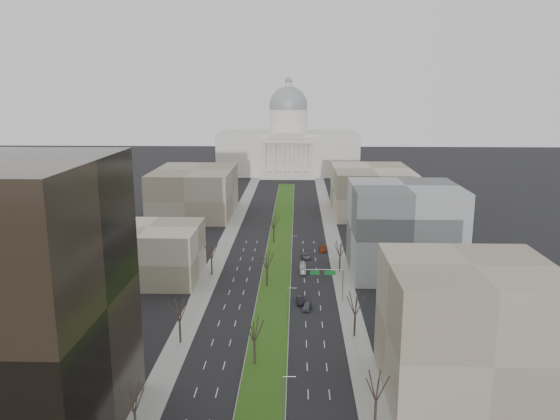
% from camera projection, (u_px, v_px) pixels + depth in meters
% --- Properties ---
extents(ground, '(600.00, 600.00, 0.00)m').
position_uv_depth(ground, '(280.00, 243.00, 176.62)').
color(ground, black).
rests_on(ground, ground).
extents(median, '(8.00, 222.03, 0.20)m').
position_uv_depth(median, '(280.00, 243.00, 175.61)').
color(median, '#999993').
rests_on(median, ground).
extents(sidewalk_left, '(5.00, 330.00, 0.15)m').
position_uv_depth(sidewalk_left, '(215.00, 266.00, 152.77)').
color(sidewalk_left, gray).
rests_on(sidewalk_left, ground).
extents(sidewalk_right, '(5.00, 330.00, 0.15)m').
position_uv_depth(sidewalk_right, '(340.00, 268.00, 151.67)').
color(sidewalk_right, gray).
rests_on(sidewalk_right, ground).
extents(capitol, '(80.00, 46.00, 55.00)m').
position_uv_depth(capitol, '(288.00, 145.00, 318.97)').
color(capitol, beige).
rests_on(capitol, ground).
extents(building_beige_left, '(26.00, 22.00, 14.00)m').
position_uv_depth(building_beige_left, '(149.00, 253.00, 142.00)').
color(building_beige_left, gray).
rests_on(building_beige_left, ground).
extents(building_tan_right, '(26.00, 24.00, 22.00)m').
position_uv_depth(building_tan_right, '(468.00, 330.00, 87.35)').
color(building_tan_right, gray).
rests_on(building_tan_right, ground).
extents(building_grey_right, '(28.00, 26.00, 24.00)m').
position_uv_depth(building_grey_right, '(404.00, 229.00, 145.62)').
color(building_grey_right, '#5E6063').
rests_on(building_grey_right, ground).
extents(building_far_left, '(30.00, 40.00, 18.00)m').
position_uv_depth(building_far_left, '(195.00, 192.00, 214.78)').
color(building_far_left, gray).
rests_on(building_far_left, ground).
extents(building_far_right, '(30.00, 40.00, 18.00)m').
position_uv_depth(building_far_right, '(371.00, 191.00, 217.45)').
color(building_far_right, gray).
rests_on(building_far_right, ground).
extents(tree_left_near, '(5.10, 5.10, 9.18)m').
position_uv_depth(tree_left_near, '(134.00, 398.00, 76.23)').
color(tree_left_near, black).
rests_on(tree_left_near, ground).
extents(tree_left_mid, '(5.40, 5.40, 9.72)m').
position_uv_depth(tree_left_mid, '(179.00, 310.00, 105.41)').
color(tree_left_mid, black).
rests_on(tree_left_mid, ground).
extents(tree_left_far, '(5.28, 5.28, 9.50)m').
position_uv_depth(tree_left_far, '(211.00, 251.00, 144.46)').
color(tree_left_far, black).
rests_on(tree_left_far, ground).
extents(tree_right_near, '(5.16, 5.16, 9.29)m').
position_uv_depth(tree_right_near, '(377.00, 386.00, 79.04)').
color(tree_right_near, black).
rests_on(tree_right_near, ground).
extents(tree_right_mid, '(5.52, 5.52, 9.94)m').
position_uv_depth(tree_right_mid, '(355.00, 303.00, 108.20)').
color(tree_right_mid, black).
rests_on(tree_right_mid, ground).
extents(tree_right_far, '(5.04, 5.04, 9.07)m').
position_uv_depth(tree_right_far, '(340.00, 249.00, 147.35)').
color(tree_right_far, black).
rests_on(tree_right_far, ground).
extents(tree_median_a, '(5.40, 5.40, 9.72)m').
position_uv_depth(tree_median_a, '(254.00, 329.00, 97.13)').
color(tree_median_a, black).
rests_on(tree_median_a, ground).
extents(tree_median_b, '(5.40, 5.40, 9.72)m').
position_uv_depth(tree_median_b, '(267.00, 260.00, 136.14)').
color(tree_median_b, black).
rests_on(tree_median_b, ground).
extents(tree_median_c, '(5.40, 5.40, 9.72)m').
position_uv_depth(tree_median_c, '(274.00, 222.00, 175.16)').
color(tree_median_c, black).
rests_on(tree_median_c, ground).
extents(streetlamp_median_a, '(1.90, 0.20, 9.16)m').
position_uv_depth(streetlamp_median_a, '(284.00, 404.00, 77.92)').
color(streetlamp_median_a, gray).
rests_on(streetlamp_median_a, ground).
extents(streetlamp_median_b, '(1.90, 0.20, 9.16)m').
position_uv_depth(streetlamp_median_b, '(288.00, 308.00, 112.06)').
color(streetlamp_median_b, gray).
rests_on(streetlamp_median_b, ground).
extents(streetlamp_median_c, '(1.90, 0.20, 9.16)m').
position_uv_depth(streetlamp_median_c, '(291.00, 251.00, 151.07)').
color(streetlamp_median_c, gray).
rests_on(streetlamp_median_c, ground).
extents(mast_arm_signs, '(9.12, 0.24, 8.09)m').
position_uv_depth(mast_arm_signs, '(331.00, 277.00, 126.12)').
color(mast_arm_signs, gray).
rests_on(mast_arm_signs, ground).
extents(car_grey_near, '(2.48, 4.62, 1.49)m').
position_uv_depth(car_grey_near, '(307.00, 306.00, 123.16)').
color(car_grey_near, '#48494F').
rests_on(car_grey_near, ground).
extents(car_black, '(1.88, 4.56, 1.47)m').
position_uv_depth(car_black, '(300.00, 300.00, 126.67)').
color(car_black, black).
rests_on(car_black, ground).
extents(car_red, '(2.38, 5.44, 1.56)m').
position_uv_depth(car_red, '(323.00, 249.00, 167.36)').
color(car_red, maroon).
rests_on(car_red, ground).
extents(car_grey_far, '(2.92, 5.14, 1.35)m').
position_uv_depth(car_grey_far, '(306.00, 256.00, 160.27)').
color(car_grey_far, '#52565B').
rests_on(car_grey_far, ground).
extents(box_van, '(1.69, 7.12, 1.98)m').
position_uv_depth(box_van, '(303.00, 268.00, 148.74)').
color(box_van, silver).
rests_on(box_van, ground).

